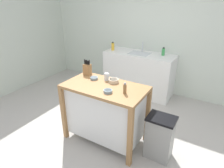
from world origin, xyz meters
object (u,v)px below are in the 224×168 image
Objects in this scene: bottle_dish_soap at (113,46)px; pepper_grinder at (125,88)px; drinking_cup at (107,77)px; bottle_hand_soap at (163,52)px; kitchen_island at (105,110)px; bowl_stoneware_deep at (94,78)px; bowl_ceramic_wide at (108,91)px; sink_faucet at (143,47)px; bowl_ceramic_small at (114,81)px; trash_bin at (159,137)px; knife_block at (87,69)px.

pepper_grinder is at bearing -55.17° from bottle_dish_soap.
bottle_hand_soap is (0.33, 1.66, 0.04)m from drinking_cup.
pepper_grinder is 0.90× the size of bottle_hand_soap.
kitchen_island is 0.51m from bowl_stoneware_deep.
bowl_stoneware_deep is (-0.41, 0.27, -0.00)m from bowl_ceramic_wide.
bottle_hand_soap is at bearing 78.91° from drinking_cup.
bowl_ceramic_wide is 2.08m from sink_faucet.
bowl_ceramic_small is 0.13m from drinking_cup.
bottle_dish_soap is (-0.86, 1.67, 0.50)m from kitchen_island.
bowl_stoneware_deep is 0.20m from drinking_cup.
drinking_cup is 1.67m from bottle_dish_soap.
bowl_ceramic_wide is 0.49m from bowl_stoneware_deep.
kitchen_island is 0.85m from trash_bin.
trash_bin is at bearing -7.53° from drinking_cup.
bottle_hand_soap is (-0.58, 1.78, 0.68)m from trash_bin.
bowl_ceramic_wide is at bearing -92.80° from bottle_hand_soap.
bowl_stoneware_deep is at bearing -90.98° from sink_faucet.
sink_faucet is (0.23, 1.67, 0.03)m from knife_block.
pepper_grinder is 0.82m from trash_bin.
bottle_hand_soap is (0.24, 1.84, 0.49)m from kitchen_island.
sink_faucet reaches higher than bowl_ceramic_wide.
bowl_ceramic_wide is 0.53× the size of sink_faucet.
bowl_stoneware_deep reaches higher than kitchen_island.
kitchen_island is 0.71m from knife_block.
pepper_grinder is 0.24× the size of trash_bin.
bottle_hand_soap is (1.10, 0.18, -0.01)m from bottle_dish_soap.
bowl_ceramic_wide is at bearing -31.18° from knife_block.
trash_bin is (0.78, -0.10, -0.61)m from bowl_ceramic_small.
bottle_hand_soap is at bearing 108.01° from trash_bin.
bowl_stoneware_deep is at bearing -160.55° from drinking_cup.
trash_bin is 2.86× the size of sink_faucet.
kitchen_island is 6.24× the size of bottle_dish_soap.
trash_bin is at bearing -71.99° from bottle_hand_soap.
pepper_grinder is 2.03m from sink_faucet.
bottle_hand_soap reaches higher than bowl_ceramic_wide.
bottle_dish_soap is (-1.20, 1.72, 0.03)m from pepper_grinder.
drinking_cup is at bearing 172.47° from trash_bin.
trash_bin is at bearing 4.37° from kitchen_island.
trash_bin is at bearing 13.95° from pepper_grinder.
kitchen_island is at bearing 134.53° from bowl_ceramic_wide.
drinking_cup is 0.59× the size of bottle_dish_soap.
trash_bin is at bearing 17.39° from bowl_ceramic_wide.
bottle_hand_soap is at bearing 66.48° from knife_block.
pepper_grinder is at bearing -9.33° from kitchen_island.
pepper_grinder is (0.34, -0.06, 0.47)m from kitchen_island.
sink_faucet reaches higher than bowl_ceramic_small.
drinking_cup is at bearing -101.09° from bottle_hand_soap.
pepper_grinder reaches higher than trash_bin.
bottle_dish_soap is 1.11× the size of bottle_hand_soap.
knife_block is 0.52m from bowl_ceramic_small.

